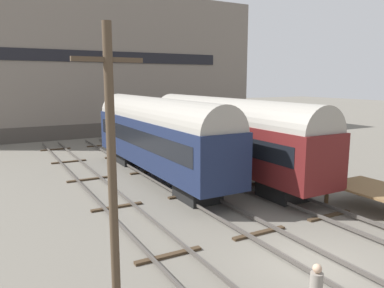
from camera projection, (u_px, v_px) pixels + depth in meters
ground_plane at (315, 265)px, 12.90m from camera, size 200.00×200.00×0.00m
track_middle at (315, 261)px, 12.87m from camera, size 2.60×60.00×0.26m
train_car_maroon at (226, 132)px, 24.42m from camera, size 2.91×16.75×5.18m
train_car_navy at (157, 133)px, 23.88m from camera, size 2.90×15.84×5.22m
utility_pole at (112, 169)px, 9.70m from camera, size 1.80×0.24×7.72m
warehouse_building at (102, 66)px, 46.19m from camera, size 36.09×11.47×15.99m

